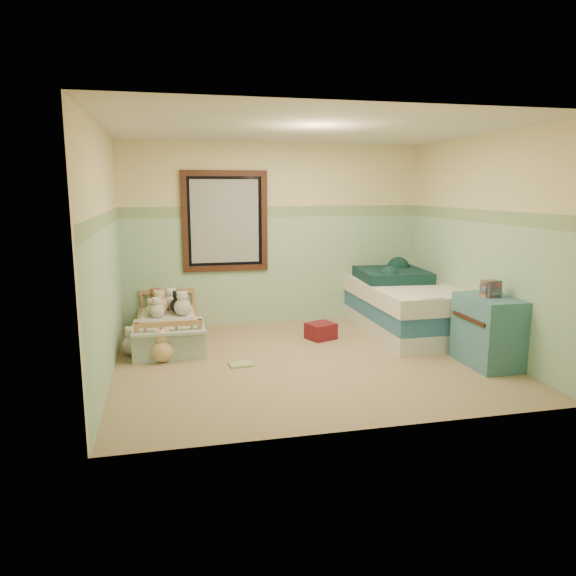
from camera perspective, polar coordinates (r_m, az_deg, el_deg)
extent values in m
cube|color=#8B7158|center=(6.06, 2.11, -7.74)|extent=(4.20, 3.60, 0.02)
cube|color=beige|center=(5.79, 2.29, 16.66)|extent=(4.20, 3.60, 0.02)
cube|color=beige|center=(7.54, -1.38, 5.65)|extent=(4.20, 0.04, 2.50)
cube|color=beige|center=(4.10, 8.75, 1.43)|extent=(4.20, 0.04, 2.50)
cube|color=beige|center=(5.63, -18.96, 3.43)|extent=(0.04, 3.60, 2.50)
cube|color=beige|center=(6.66, 19.99, 4.38)|extent=(0.04, 3.60, 2.50)
cube|color=#9BBCA3|center=(7.58, -1.34, 1.87)|extent=(4.20, 0.01, 1.50)
cube|color=#4C804D|center=(7.50, -1.37, 8.11)|extent=(4.20, 0.01, 0.15)
cube|color=black|center=(7.38, -6.70, 7.03)|extent=(1.16, 0.06, 1.36)
cube|color=#B8B7B4|center=(7.39, -6.71, 7.04)|extent=(0.92, 0.01, 1.12)
cube|color=#9B6B3A|center=(6.85, -12.52, -4.92)|extent=(0.74, 1.49, 0.19)
cube|color=white|center=(6.81, -12.57, -3.66)|extent=(0.68, 1.42, 0.12)
cube|color=#7398BC|center=(6.34, -12.56, -4.00)|extent=(0.81, 0.74, 0.03)
sphere|color=brown|center=(7.26, -13.84, -1.53)|extent=(0.20, 0.20, 0.20)
sphere|color=white|center=(7.26, -12.26, -1.48)|extent=(0.20, 0.20, 0.20)
sphere|color=#E4B981|center=(7.05, -13.46, -1.83)|extent=(0.21, 0.21, 0.21)
sphere|color=black|center=(7.05, -11.59, -1.81)|extent=(0.20, 0.20, 0.20)
sphere|color=beige|center=(6.45, -16.18, -5.86)|extent=(0.23, 0.23, 0.23)
sphere|color=#E4B981|center=(6.12, -13.20, -6.51)|extent=(0.25, 0.25, 0.25)
cube|color=silver|center=(7.34, 12.11, -3.75)|extent=(1.03, 2.06, 0.22)
cube|color=#225782|center=(7.29, 12.17, -2.07)|extent=(1.03, 2.06, 0.22)
cube|color=silver|center=(7.25, 12.24, -0.37)|extent=(1.07, 2.10, 0.22)
cube|color=black|center=(7.47, 10.98, 1.39)|extent=(0.95, 1.00, 0.14)
cube|color=#377071|center=(6.19, 20.46, -4.30)|extent=(0.47, 0.75, 0.75)
cube|color=brown|center=(6.10, 20.72, -0.07)|extent=(0.20, 0.17, 0.17)
cube|color=maroon|center=(6.87, 3.50, -4.58)|extent=(0.41, 0.39, 0.20)
cube|color=yellow|center=(5.90, -4.97, -8.06)|extent=(0.27, 0.21, 0.02)
sphere|color=beige|center=(6.89, -11.12, -2.01)|extent=(0.22, 0.22, 0.22)
sphere|color=beige|center=(6.83, -13.69, -2.37)|extent=(0.18, 0.18, 0.18)
sphere|color=beige|center=(7.24, -13.28, -1.64)|extent=(0.18, 0.18, 0.18)
sphere|color=#E4B981|center=(6.97, -14.27, -2.26)|extent=(0.15, 0.15, 0.15)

